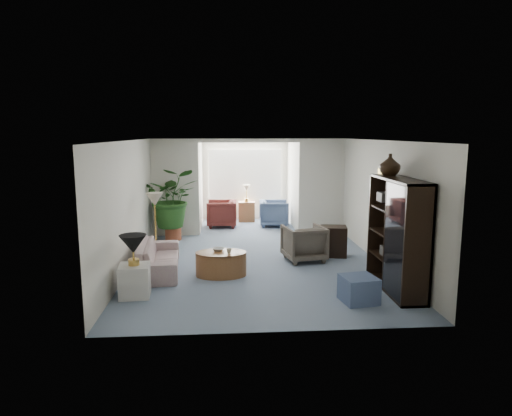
{
  "coord_description": "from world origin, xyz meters",
  "views": [
    {
      "loc": [
        -0.68,
        -8.77,
        2.65
      ],
      "look_at": [
        0.0,
        0.6,
        1.1
      ],
      "focal_mm": 32.13,
      "sensor_mm": 36.0,
      "label": 1
    }
  ],
  "objects": [
    {
      "name": "plant_pot",
      "position": [
        -1.94,
        2.54,
        0.16
      ],
      "size": [
        0.4,
        0.4,
        0.32
      ],
      "primitive_type": "cylinder",
      "color": "#9E4A2D",
      "rests_on": "ground"
    },
    {
      "name": "sunroom_table",
      "position": [
        0.02,
        4.83,
        0.3
      ],
      "size": [
        0.5,
        0.4,
        0.6
      ],
      "primitive_type": "cube",
      "rotation": [
        0.0,
        0.0,
        -0.04
      ],
      "color": "brown",
      "rests_on": "ground"
    },
    {
      "name": "back_pier_left",
      "position": [
        -1.9,
        3.0,
        1.25
      ],
      "size": [
        1.2,
        0.12,
        2.5
      ],
      "primitive_type": "cube",
      "color": "silver",
      "rests_on": "ground"
    },
    {
      "name": "sofa",
      "position": [
        -1.94,
        -0.13,
        0.28
      ],
      "size": [
        0.9,
        1.98,
        0.56
      ],
      "primitive_type": "imported",
      "rotation": [
        0.0,
        0.0,
        1.65
      ],
      "color": "#B3AA98",
      "rests_on": "ground"
    },
    {
      "name": "floor",
      "position": [
        0.0,
        0.0,
        0.0
      ],
      "size": [
        6.0,
        6.0,
        0.0
      ],
      "primitive_type": "plane",
      "color": "gray",
      "rests_on": "ground"
    },
    {
      "name": "cabinet_urn",
      "position": [
        2.23,
        -0.96,
        2.1
      ],
      "size": [
        0.36,
        0.36,
        0.38
      ],
      "primitive_type": "imported",
      "color": "black",
      "rests_on": "entertainment_cabinet"
    },
    {
      "name": "end_table",
      "position": [
        -2.14,
        -1.48,
        0.26
      ],
      "size": [
        0.52,
        0.52,
        0.53
      ],
      "primitive_type": "cube",
      "rotation": [
        0.0,
        0.0,
        0.08
      ],
      "color": "silver",
      "rests_on": "ground"
    },
    {
      "name": "shelf_clutter",
      "position": [
        2.18,
        -1.57,
        1.09
      ],
      "size": [
        0.3,
        1.25,
        1.06
      ],
      "color": "#302E2B",
      "rests_on": "entertainment_cabinet"
    },
    {
      "name": "house_plant",
      "position": [
        -1.94,
        2.54,
        1.06
      ],
      "size": [
        1.33,
        1.15,
        1.48
      ],
      "primitive_type": "imported",
      "color": "#24511B",
      "rests_on": "plant_pot"
    },
    {
      "name": "floor_lamp",
      "position": [
        -2.13,
        0.97,
        1.25
      ],
      "size": [
        0.36,
        0.36,
        0.28
      ],
      "primitive_type": "cone",
      "color": "beige",
      "rests_on": "ground"
    },
    {
      "name": "window_pane",
      "position": [
        0.0,
        5.18,
        1.4
      ],
      "size": [
        2.2,
        0.02,
        1.5
      ],
      "primitive_type": "cube",
      "color": "white"
    },
    {
      "name": "back_header",
      "position": [
        0.0,
        3.0,
        2.45
      ],
      "size": [
        2.6,
        0.12,
        0.1
      ],
      "primitive_type": "cube",
      "color": "silver",
      "rests_on": "back_pier_left"
    },
    {
      "name": "wingback_chair",
      "position": [
        0.99,
        0.45,
        0.37
      ],
      "size": [
        0.93,
        0.95,
        0.74
      ],
      "primitive_type": "imported",
      "rotation": [
        0.0,
        0.0,
        3.33
      ],
      "color": "#665E51",
      "rests_on": "ground"
    },
    {
      "name": "coffee_bowl",
      "position": [
        -0.78,
        -0.37,
        0.48
      ],
      "size": [
        0.27,
        0.27,
        0.05
      ],
      "primitive_type": "imported",
      "rotation": [
        0.0,
        0.0,
        -0.27
      ],
      "color": "beige",
      "rests_on": "coffee_table"
    },
    {
      "name": "window_blinds",
      "position": [
        0.0,
        5.15,
        1.4
      ],
      "size": [
        2.2,
        0.02,
        1.5
      ],
      "primitive_type": "cube",
      "color": "white"
    },
    {
      "name": "sunroom_floor",
      "position": [
        0.0,
        4.1,
        0.0
      ],
      "size": [
        2.6,
        2.6,
        0.0
      ],
      "primitive_type": "plane",
      "color": "gray",
      "rests_on": "ground"
    },
    {
      "name": "ottoman",
      "position": [
        1.44,
        -1.99,
        0.21
      ],
      "size": [
        0.59,
        0.59,
        0.41
      ],
      "primitive_type": "cube",
      "rotation": [
        0.0,
        0.0,
        0.16
      ],
      "color": "slate",
      "rests_on": "ground"
    },
    {
      "name": "side_table_dark",
      "position": [
        1.69,
        0.75,
        0.33
      ],
      "size": [
        0.61,
        0.52,
        0.65
      ],
      "primitive_type": "cube",
      "rotation": [
        0.0,
        0.0,
        -0.16
      ],
      "color": "black",
      "rests_on": "ground"
    },
    {
      "name": "coffee_table",
      "position": [
        -0.73,
        -0.47,
        0.23
      ],
      "size": [
        1.17,
        1.17,
        0.45
      ],
      "primitive_type": "cylinder",
      "rotation": [
        0.0,
        0.0,
        -0.27
      ],
      "color": "brown",
      "rests_on": "ground"
    },
    {
      "name": "coffee_cup",
      "position": [
        -0.58,
        -0.57,
        0.49
      ],
      "size": [
        0.12,
        0.12,
        0.09
      ],
      "primitive_type": "imported",
      "rotation": [
        0.0,
        0.0,
        -0.27
      ],
      "color": "#B8B5A1",
      "rests_on": "coffee_table"
    },
    {
      "name": "framed_picture",
      "position": [
        2.46,
        -0.1,
        1.7
      ],
      "size": [
        0.04,
        0.5,
        0.4
      ],
      "primitive_type": "cube",
      "color": "#AC9F8A"
    },
    {
      "name": "sunroom_chair_maroon",
      "position": [
        -0.73,
        4.08,
        0.38
      ],
      "size": [
        0.87,
        0.85,
        0.76
      ],
      "primitive_type": "imported",
      "rotation": [
        0.0,
        0.0,
        -1.61
      ],
      "color": "maroon",
      "rests_on": "ground"
    },
    {
      "name": "back_pier_right",
      "position": [
        1.9,
        3.0,
        1.25
      ],
      "size": [
        1.2,
        0.12,
        2.5
      ],
      "primitive_type": "cube",
      "color": "silver",
      "rests_on": "ground"
    },
    {
      "name": "entertainment_cabinet",
      "position": [
        2.23,
        -1.46,
        0.95
      ],
      "size": [
        0.46,
        1.72,
        1.91
      ],
      "primitive_type": "cube",
      "color": "black",
      "rests_on": "ground"
    },
    {
      "name": "sunroom_chair_blue",
      "position": [
        0.77,
        4.08,
        0.37
      ],
      "size": [
        0.85,
        0.82,
        0.74
      ],
      "primitive_type": "imported",
      "rotation": [
        0.0,
        0.0,
        1.53
      ],
      "color": "slate",
      "rests_on": "ground"
    },
    {
      "name": "table_lamp",
      "position": [
        -2.14,
        -1.48,
        0.88
      ],
      "size": [
        0.44,
        0.44,
        0.3
      ],
      "primitive_type": "cone",
      "color": "black",
      "rests_on": "end_table"
    }
  ]
}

